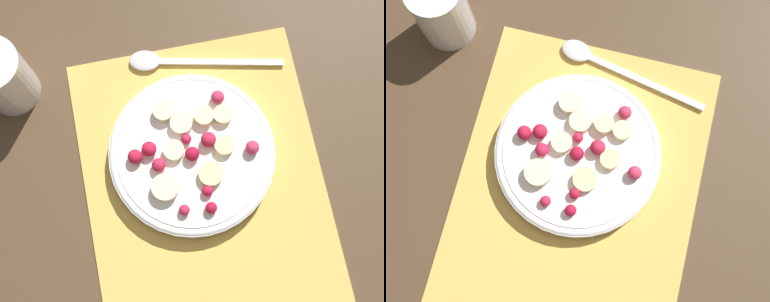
% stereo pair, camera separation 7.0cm
% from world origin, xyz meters
% --- Properties ---
extents(ground_plane, '(3.00, 3.00, 0.00)m').
position_xyz_m(ground_plane, '(0.00, 0.00, 0.00)').
color(ground_plane, '#4C3823').
extents(placemat, '(0.44, 0.32, 0.01)m').
position_xyz_m(placemat, '(0.00, 0.00, 0.00)').
color(placemat, '#E0B251').
rests_on(placemat, ground_plane).
extents(fruit_bowl, '(0.22, 0.22, 0.05)m').
position_xyz_m(fruit_bowl, '(0.06, 0.01, 0.02)').
color(fruit_bowl, white).
rests_on(fruit_bowl, placemat).
extents(spoon, '(0.07, 0.22, 0.01)m').
position_xyz_m(spoon, '(0.20, 0.01, 0.01)').
color(spoon, silver).
rests_on(spoon, placemat).
extents(drinking_glass, '(0.08, 0.08, 0.10)m').
position_xyz_m(drinking_glass, '(0.20, 0.24, 0.05)').
color(drinking_glass, white).
rests_on(drinking_glass, ground_plane).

